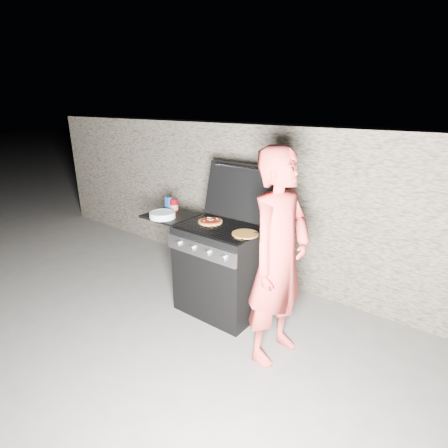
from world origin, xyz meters
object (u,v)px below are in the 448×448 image
Objects in this scene: gas_grill at (201,263)px; sauce_jar at (174,205)px; person at (279,259)px; pizza_topped at (210,221)px.

gas_grill is 10.18× the size of sauce_jar.
gas_grill is at bearing 83.12° from person.
gas_grill is 1.12m from person.
sauce_jar is at bearing 172.88° from pizza_topped.
pizza_topped is 1.80× the size of sauce_jar.
pizza_topped is at bearing -7.12° from sauce_jar.
pizza_topped is at bearing 24.94° from gas_grill.
pizza_topped is at bearing 79.24° from person.
pizza_topped is 0.14× the size of person.
person is (1.49, -0.34, -0.09)m from sauce_jar.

